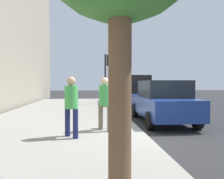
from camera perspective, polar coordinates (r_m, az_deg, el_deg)
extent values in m
plane|color=#2B2B2D|center=(6.93, 8.42, -12.24)|extent=(80.00, 80.00, 0.00)
cube|color=gray|center=(6.85, -17.31, -11.81)|extent=(28.00, 6.00, 0.15)
cylinder|color=gray|center=(7.33, 2.84, -5.67)|extent=(0.07, 0.07, 1.15)
cube|color=#383D42|center=(7.17, 2.97, -0.18)|extent=(0.16, 0.11, 0.26)
cube|color=#383D42|center=(7.37, 2.74, -0.13)|extent=(0.16, 0.11, 0.26)
cube|color=#268C33|center=(7.18, 3.44, -0.02)|extent=(0.10, 0.01, 0.10)
cube|color=#268C33|center=(7.38, 3.20, 0.03)|extent=(0.10, 0.01, 0.10)
cylinder|color=#726656|center=(7.02, -3.04, -7.42)|extent=(0.15, 0.15, 0.81)
cylinder|color=#726656|center=(6.78, -0.69, -7.74)|extent=(0.15, 0.15, 0.81)
cylinder|color=green|center=(6.82, -1.89, -1.58)|extent=(0.37, 0.37, 0.64)
sphere|color=beige|center=(6.81, -1.90, 2.16)|extent=(0.25, 0.25, 0.25)
cylinder|color=#191E4C|center=(6.33, -11.74, -8.48)|extent=(0.15, 0.15, 0.81)
cylinder|color=#191E4C|center=(6.03, -9.68, -8.97)|extent=(0.15, 0.15, 0.81)
cylinder|color=green|center=(6.09, -10.77, -2.01)|extent=(0.37, 0.37, 0.64)
sphere|color=tan|center=(6.08, -10.80, 2.18)|extent=(0.25, 0.25, 0.25)
cube|color=navy|center=(9.36, 13.06, -4.17)|extent=(4.43, 1.91, 0.76)
cube|color=black|center=(9.13, 13.47, 0.20)|extent=(2.23, 1.73, 0.68)
cylinder|color=black|center=(10.57, 6.13, -5.52)|extent=(0.66, 0.23, 0.66)
cylinder|color=black|center=(11.03, 15.12, -5.27)|extent=(0.66, 0.23, 0.66)
cylinder|color=black|center=(7.81, 10.09, -8.16)|extent=(0.66, 0.23, 0.66)
cylinder|color=black|center=(8.42, 21.77, -7.53)|extent=(0.66, 0.23, 0.66)
cube|color=black|center=(16.38, 4.91, 0.42)|extent=(5.26, 2.17, 1.80)
cylinder|color=black|center=(17.99, 1.10, -2.32)|extent=(0.77, 0.25, 0.76)
cylinder|color=black|center=(18.25, 7.06, -2.27)|extent=(0.77, 0.25, 0.76)
cylinder|color=black|center=(14.64, 2.20, -3.27)|extent=(0.77, 0.25, 0.76)
cylinder|color=black|center=(14.95, 9.47, -3.19)|extent=(0.77, 0.25, 0.76)
cylinder|color=brown|center=(2.93, 2.09, -0.02)|extent=(0.32, 0.32, 2.87)
cylinder|color=black|center=(15.59, -1.81, 2.82)|extent=(0.12, 0.12, 3.60)
cube|color=black|center=(15.68, -1.08, 7.75)|extent=(0.24, 0.20, 0.76)
sphere|color=red|center=(15.72, -0.67, 8.62)|extent=(0.14, 0.14, 0.14)
sphere|color=orange|center=(15.69, -0.67, 7.75)|extent=(0.14, 0.14, 0.14)
sphere|color=green|center=(15.67, -0.67, 6.88)|extent=(0.14, 0.14, 0.14)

